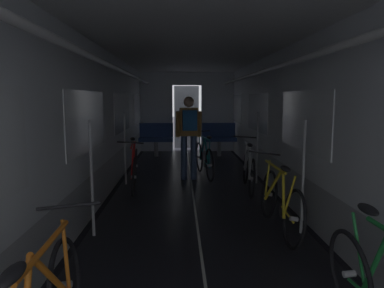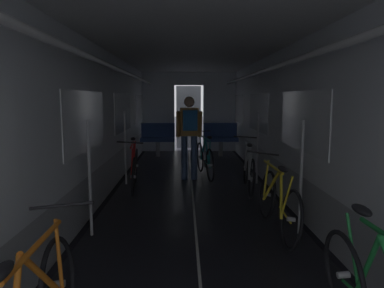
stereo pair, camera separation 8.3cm
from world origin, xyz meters
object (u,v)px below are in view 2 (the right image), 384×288
at_px(bench_seat_far_right, 221,136).
at_px(bicycle_red, 134,168).
at_px(bench_seat_far_left, 158,136).
at_px(bicycle_yellow, 278,202).
at_px(bicycle_teal_in_aisle, 205,159).
at_px(person_cyclist_aisle, 189,130).
at_px(bicycle_silver, 249,170).

distance_m(bench_seat_far_right, bicycle_red, 4.20).
bearing_deg(bench_seat_far_left, bench_seat_far_right, 0.00).
xyz_separation_m(bicycle_yellow, bicycle_teal_in_aisle, (-0.72, 3.17, 0.00)).
bearing_deg(person_cyclist_aisle, bicycle_silver, -41.30).
height_order(bicycle_yellow, bicycle_teal_in_aisle, bicycle_yellow).
bearing_deg(bench_seat_far_right, bicycle_yellow, -88.87).
distance_m(bicycle_yellow, bicycle_teal_in_aisle, 3.25).
distance_m(bicycle_silver, bicycle_teal_in_aisle, 1.39).
bearing_deg(person_cyclist_aisle, bicycle_teal_in_aisle, 39.18).
bearing_deg(bench_seat_far_right, person_cyclist_aisle, -107.30).
bearing_deg(person_cyclist_aisle, bench_seat_far_right, 72.70).
relative_size(bench_seat_far_left, bicycle_silver, 0.58).
relative_size(bicycle_red, bicycle_teal_in_aisle, 1.01).
bearing_deg(person_cyclist_aisle, bicycle_yellow, -70.03).
xyz_separation_m(bench_seat_far_left, bicycle_yellow, (1.92, -5.90, -0.19)).
bearing_deg(bicycle_yellow, bicycle_silver, 90.20).
bearing_deg(bicycle_silver, bicycle_teal_in_aisle, 121.05).
bearing_deg(bench_seat_far_right, bicycle_silver, -88.40).
relative_size(bicycle_yellow, bicycle_red, 1.00).
relative_size(bench_seat_far_left, bicycle_yellow, 0.58).
bearing_deg(bicycle_teal_in_aisle, bench_seat_far_right, 77.52).
xyz_separation_m(bicycle_yellow, person_cyclist_aisle, (-1.05, 2.90, 0.63)).
height_order(bicycle_yellow, person_cyclist_aisle, person_cyclist_aisle).
relative_size(bench_seat_far_left, bicycle_teal_in_aisle, 0.58).
bearing_deg(bicycle_red, bicycle_yellow, -46.54).
distance_m(bench_seat_far_left, bench_seat_far_right, 1.80).
height_order(bench_seat_far_left, bench_seat_far_right, same).
bearing_deg(bicycle_yellow, bench_seat_far_right, 91.13).
bearing_deg(bicycle_silver, bicycle_yellow, -89.80).
bearing_deg(person_cyclist_aisle, bicycle_red, -145.08).
height_order(bench_seat_far_left, bicycle_yellow, bicycle_yellow).
bearing_deg(bicycle_yellow, bench_seat_far_left, 107.99).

